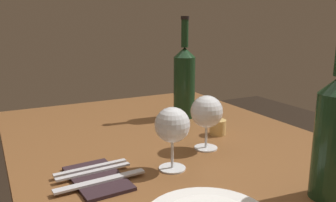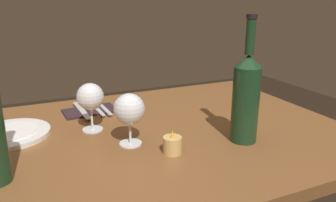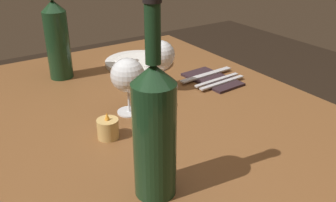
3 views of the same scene
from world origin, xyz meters
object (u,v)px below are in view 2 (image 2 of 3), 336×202
(dinner_plate, at_px, (10,134))
(fork_inner, at_px, (96,108))
(fork_outer, at_px, (103,107))
(wine_glass_right, at_px, (129,110))
(table_knife, at_px, (82,110))
(wine_bottle, at_px, (246,96))
(votive_candle, at_px, (172,146))
(wine_glass_left, at_px, (90,98))
(folded_napkin, at_px, (90,111))

(dinner_plate, bearing_deg, fork_inner, -157.27)
(fork_outer, bearing_deg, wine_glass_right, 90.45)
(fork_inner, xyz_separation_m, table_knife, (0.05, 0.00, 0.00))
(fork_inner, bearing_deg, wine_bottle, 127.84)
(votive_candle, xyz_separation_m, fork_outer, (0.09, -0.44, -0.01))
(wine_glass_left, height_order, wine_bottle, wine_bottle)
(dinner_plate, bearing_deg, wine_glass_left, 166.87)
(wine_glass_right, distance_m, fork_outer, 0.35)
(wine_glass_left, distance_m, folded_napkin, 0.21)
(wine_glass_left, xyz_separation_m, votive_candle, (-0.17, 0.25, -0.09))
(wine_glass_left, relative_size, votive_candle, 2.34)
(folded_napkin, bearing_deg, votive_candle, 107.86)
(votive_candle, distance_m, folded_napkin, 0.46)
(wine_glass_left, bearing_deg, votive_candle, 123.35)
(wine_glass_left, bearing_deg, table_knife, -89.09)
(wine_glass_right, relative_size, folded_napkin, 0.78)
(fork_inner, bearing_deg, dinner_plate, 22.73)
(dinner_plate, bearing_deg, fork_outer, -158.88)
(wine_glass_left, distance_m, wine_bottle, 0.48)
(wine_glass_left, height_order, wine_glass_right, wine_glass_left)
(votive_candle, xyz_separation_m, folded_napkin, (0.14, -0.44, -0.02))
(dinner_plate, xyz_separation_m, fork_inner, (-0.30, -0.12, 0.00))
(folded_napkin, bearing_deg, wine_glass_right, 99.00)
(table_knife, bearing_deg, votive_candle, 111.36)
(folded_napkin, distance_m, table_knife, 0.03)
(folded_napkin, relative_size, fork_outer, 1.09)
(wine_glass_left, distance_m, fork_inner, 0.21)
(votive_candle, height_order, fork_inner, votive_candle)
(wine_glass_left, relative_size, folded_napkin, 0.80)
(votive_candle, xyz_separation_m, dinner_plate, (0.41, -0.31, -0.02))
(folded_napkin, bearing_deg, fork_inner, 180.00)
(votive_candle, bearing_deg, folded_napkin, -72.14)
(table_knife, bearing_deg, folded_napkin, 180.00)
(wine_glass_left, distance_m, fork_outer, 0.22)
(table_knife, bearing_deg, fork_inner, 180.00)
(wine_glass_left, bearing_deg, folded_napkin, -98.53)
(wine_glass_left, bearing_deg, dinner_plate, -13.13)
(wine_glass_right, xyz_separation_m, table_knife, (0.08, -0.33, -0.10))
(wine_glass_right, height_order, votive_candle, wine_glass_right)
(wine_glass_left, relative_size, fork_outer, 0.87)
(wine_bottle, xyz_separation_m, votive_candle, (0.23, -0.01, -0.12))
(wine_glass_right, distance_m, fork_inner, 0.35)
(wine_bottle, distance_m, fork_inner, 0.58)
(wine_glass_right, distance_m, folded_napkin, 0.35)
(wine_bottle, distance_m, dinner_plate, 0.73)
(wine_glass_left, distance_m, votive_candle, 0.32)
(wine_glass_left, height_order, table_knife, wine_glass_left)
(fork_inner, bearing_deg, wine_glass_left, 73.93)
(wine_glass_left, bearing_deg, fork_outer, -113.09)
(fork_inner, relative_size, fork_outer, 1.00)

